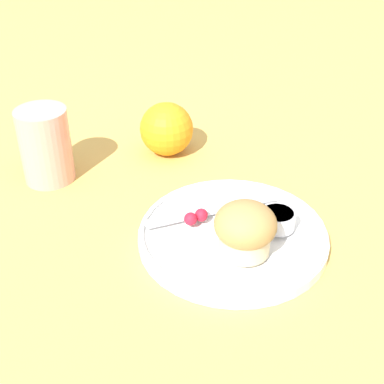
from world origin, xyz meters
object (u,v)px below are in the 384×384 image
at_px(muffin, 245,229).
at_px(orange_fruit, 167,129).
at_px(butter_knife, 215,209).
at_px(juice_glass, 45,145).

height_order(muffin, orange_fruit, orange_fruit).
bearing_deg(butter_knife, juice_glass, 134.47).
relative_size(butter_knife, juice_glass, 1.67).
xyz_separation_m(butter_knife, orange_fruit, (0.04, 0.20, 0.02)).
bearing_deg(muffin, juice_glass, 113.06).
xyz_separation_m(muffin, butter_knife, (0.02, 0.09, -0.03)).
distance_m(orange_fruit, juice_glass, 0.19).
relative_size(muffin, orange_fruit, 0.86).
bearing_deg(butter_knife, orange_fruit, 89.61).
distance_m(muffin, butter_knife, 0.09).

